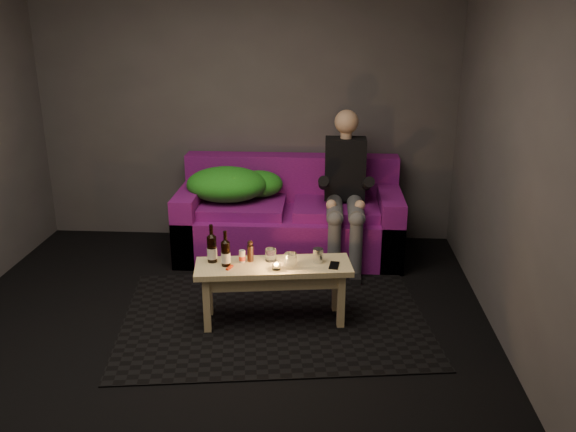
{
  "coord_description": "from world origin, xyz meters",
  "views": [
    {
      "loc": [
        0.76,
        -3.53,
        2.2
      ],
      "look_at": [
        0.47,
        1.27,
        0.55
      ],
      "focal_mm": 38.0,
      "sensor_mm": 36.0,
      "label": 1
    }
  ],
  "objects_px": {
    "person": "(345,186)",
    "beer_bottle_b": "(226,253)",
    "beer_bottle_a": "(212,248)",
    "sofa": "(290,220)",
    "coffee_table": "(273,275)",
    "steel_cup": "(318,255)"
  },
  "relations": [
    {
      "from": "person",
      "to": "beer_bottle_b",
      "type": "bearing_deg",
      "value": -125.21
    },
    {
      "from": "person",
      "to": "beer_bottle_a",
      "type": "distance_m",
      "value": 1.53
    },
    {
      "from": "beer_bottle_b",
      "to": "beer_bottle_a",
      "type": "bearing_deg",
      "value": 150.09
    },
    {
      "from": "sofa",
      "to": "beer_bottle_b",
      "type": "distance_m",
      "value": 1.47
    },
    {
      "from": "sofa",
      "to": "coffee_table",
      "type": "relative_size",
      "value": 1.76
    },
    {
      "from": "sofa",
      "to": "coffee_table",
      "type": "xyz_separation_m",
      "value": [
        -0.04,
        -1.36,
        0.06
      ]
    },
    {
      "from": "person",
      "to": "steel_cup",
      "type": "relative_size",
      "value": 13.16
    },
    {
      "from": "coffee_table",
      "to": "beer_bottle_b",
      "type": "bearing_deg",
      "value": -173.01
    },
    {
      "from": "person",
      "to": "steel_cup",
      "type": "bearing_deg",
      "value": -101.01
    },
    {
      "from": "coffee_table",
      "to": "beer_bottle_b",
      "type": "relative_size",
      "value": 4.41
    },
    {
      "from": "sofa",
      "to": "beer_bottle_b",
      "type": "xyz_separation_m",
      "value": [
        -0.37,
        -1.4,
        0.24
      ]
    },
    {
      "from": "sofa",
      "to": "steel_cup",
      "type": "height_order",
      "value": "sofa"
    },
    {
      "from": "coffee_table",
      "to": "steel_cup",
      "type": "bearing_deg",
      "value": 11.19
    },
    {
      "from": "beer_bottle_b",
      "to": "steel_cup",
      "type": "height_order",
      "value": "beer_bottle_b"
    },
    {
      "from": "beer_bottle_a",
      "to": "steel_cup",
      "type": "bearing_deg",
      "value": 3.08
    },
    {
      "from": "beer_bottle_a",
      "to": "coffee_table",
      "type": "bearing_deg",
      "value": -2.83
    },
    {
      "from": "sofa",
      "to": "person",
      "type": "xyz_separation_m",
      "value": [
        0.5,
        -0.16,
        0.38
      ]
    },
    {
      "from": "sofa",
      "to": "steel_cup",
      "type": "xyz_separation_m",
      "value": [
        0.28,
        -1.3,
        0.19
      ]
    },
    {
      "from": "coffee_table",
      "to": "beer_bottle_b",
      "type": "distance_m",
      "value": 0.38
    },
    {
      "from": "coffee_table",
      "to": "beer_bottle_a",
      "type": "height_order",
      "value": "beer_bottle_a"
    },
    {
      "from": "person",
      "to": "steel_cup",
      "type": "height_order",
      "value": "person"
    },
    {
      "from": "person",
      "to": "steel_cup",
      "type": "distance_m",
      "value": 1.17
    }
  ]
}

